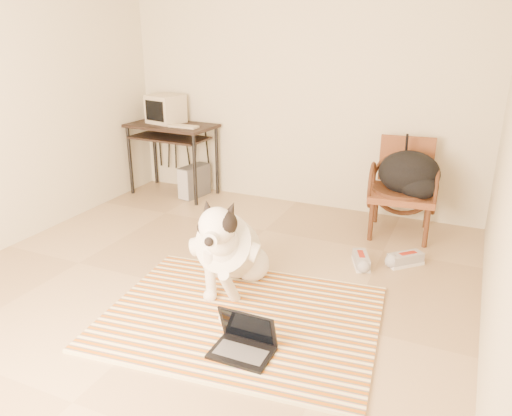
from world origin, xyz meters
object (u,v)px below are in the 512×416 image
Objects in this scene: dog at (229,250)px; rattan_chair at (403,187)px; computer_desk at (171,135)px; pc_tower at (194,181)px; crt_monitor at (165,109)px; backpack at (411,175)px; laptop at (244,342)px.

rattan_chair is at bearing 59.42° from dog.
pc_tower is (0.27, 0.02, -0.54)m from computer_desk.
crt_monitor is 1.01× the size of pc_tower.
rattan_chair is 0.19m from backpack.
backpack is (0.62, 2.30, 0.52)m from laptop.
laptop is at bearing -53.51° from pc_tower.
computer_desk is at bearing 132.98° from dog.
pc_tower is at bearing 175.65° from backpack.
dog is at bearing -47.02° from computer_desk.
dog is 1.20× the size of rattan_chair.
rattan_chair is at bearing -2.44° from pc_tower.
crt_monitor is at bearing 131.11° from laptop.
crt_monitor reaches higher than laptop.
backpack is at bearing -3.58° from computer_desk.
crt_monitor reaches higher than pc_tower.
computer_desk is at bearing -176.48° from pc_tower.
computer_desk is 2.68m from rattan_chair.
laptop is at bearing -105.09° from backpack.
dog is 2.65m from crt_monitor.
laptop is 3.50m from crt_monitor.
computer_desk is at bearing 176.42° from backpack.
rattan_chair is at bearing 76.98° from laptop.
laptop is at bearing -48.89° from crt_monitor.
crt_monitor is 2.83m from rattan_chair.
pc_tower is 2.51m from backpack.
laptop is (0.45, -0.69, -0.25)m from dog.
dog is at bearing -46.34° from crt_monitor.
computer_desk reaches higher than pc_tower.
laptop is 2.44m from backpack.
rattan_chair reaches higher than computer_desk.
dog is 1.96m from backpack.
pc_tower is at bearing -7.97° from crt_monitor.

